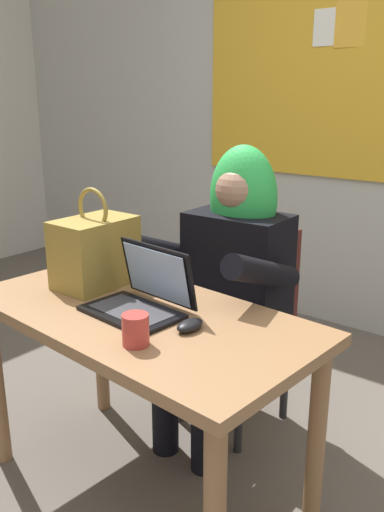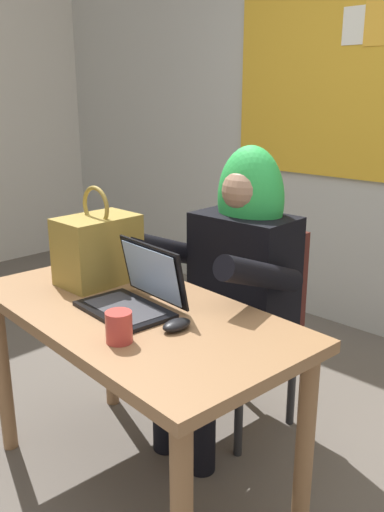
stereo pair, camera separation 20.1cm
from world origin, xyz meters
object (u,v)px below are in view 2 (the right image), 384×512
Objects in this scene: person_costumed at (234,272)px; handbag at (98,249)px; computer_mouse at (177,325)px; desk_main at (133,337)px; laptop at (135,295)px; chair_at_desk at (252,316)px; coffee_mug at (119,327)px.

handbag is at bearing -34.78° from person_costumed.
person_costumed is 11.96× the size of computer_mouse.
desk_main is 1.03× the size of person_costumed.
person_costumed reaches higher than computer_mouse.
laptop is 3.38× the size of computer_mouse.
computer_mouse is 0.56m from handbag.
coffee_mug is (0.18, -0.87, 0.28)m from chair_at_desk.
coffee_mug is at bearing -47.69° from desk_main.
chair_at_desk reaches higher than desk_main.
handbag is at bearing 149.79° from coffee_mug.
handbag is at bearing 163.86° from desk_main.
handbag reaches higher than computer_mouse.
computer_mouse is at bearing -3.44° from desk_main.
desk_main is at bearing 4.68° from chair_at_desk.
laptop reaches higher than desk_main.
desk_main is 0.69m from chair_at_desk.
chair_at_desk is at bearing 90.29° from desk_main.
person_costumed reaches higher than desk_main.
desk_main is 13.50× the size of coffee_mug.
computer_mouse is (0.23, -0.02, -0.03)m from laptop.
laptop is at bearing 175.89° from computer_mouse.
laptop is 0.23m from computer_mouse.
chair_at_desk is at bearing 111.03° from computer_mouse.
laptop is 0.93× the size of handbag.
computer_mouse is (0.24, -0.01, 0.13)m from desk_main.
desk_main is 3.39× the size of handbag.
person_costumed is at bearing 90.78° from desk_main.
person_costumed is 0.54m from laptop.
coffee_mug is at bearing 15.91° from chair_at_desk.
computer_mouse is 1.09× the size of coffee_mug.
coffee_mug is at bearing -45.49° from laptop.
chair_at_desk is at bearing 62.82° from handbag.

